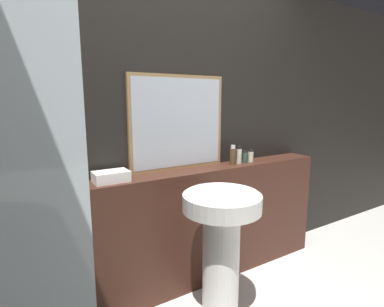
# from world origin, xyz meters

# --- Properties ---
(wall_back) EXTENTS (8.00, 0.06, 2.50)m
(wall_back) POSITION_xyz_m (0.00, 1.41, 1.25)
(wall_back) COLOR black
(wall_back) RESTS_ON ground_plane
(vanity_counter) EXTENTS (2.68, 0.24, 0.96)m
(vanity_counter) POSITION_xyz_m (0.00, 1.26, 0.48)
(vanity_counter) COLOR #422319
(vanity_counter) RESTS_ON ground_plane
(pedestal_sink) EXTENTS (0.51, 0.51, 0.92)m
(pedestal_sink) POSITION_xyz_m (-0.02, 0.78, 0.59)
(pedestal_sink) COLOR white
(pedestal_sink) RESTS_ON ground_plane
(mirror) EXTENTS (0.81, 0.03, 0.73)m
(mirror) POSITION_xyz_m (-0.01, 1.36, 1.32)
(mirror) COLOR #937047
(mirror) RESTS_ON vanity_counter
(towel_stack) EXTENTS (0.23, 0.15, 0.07)m
(towel_stack) POSITION_xyz_m (-0.58, 1.26, 0.99)
(towel_stack) COLOR white
(towel_stack) RESTS_ON vanity_counter
(shampoo_bottle) EXTENTS (0.05, 0.05, 0.17)m
(shampoo_bottle) POSITION_xyz_m (0.46, 1.26, 1.03)
(shampoo_bottle) COLOR #4C3823
(shampoo_bottle) RESTS_ON vanity_counter
(conditioner_bottle) EXTENTS (0.04, 0.04, 0.15)m
(conditioner_bottle) POSITION_xyz_m (0.53, 1.26, 1.03)
(conditioner_bottle) COLOR beige
(conditioner_bottle) RESTS_ON vanity_counter
(lotion_bottle) EXTENTS (0.05, 0.05, 0.11)m
(lotion_bottle) POSITION_xyz_m (0.60, 1.26, 1.01)
(lotion_bottle) COLOR #2D4C3D
(lotion_bottle) RESTS_ON vanity_counter
(body_wash_bottle) EXTENTS (0.05, 0.05, 0.11)m
(body_wash_bottle) POSITION_xyz_m (0.66, 1.26, 1.01)
(body_wash_bottle) COLOR beige
(body_wash_bottle) RESTS_ON vanity_counter
(shower_panel) EXTENTS (0.41, 0.02, 2.07)m
(shower_panel) POSITION_xyz_m (-1.14, 0.30, 1.04)
(shower_panel) COLOR silver
(shower_panel) RESTS_ON ground_plane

